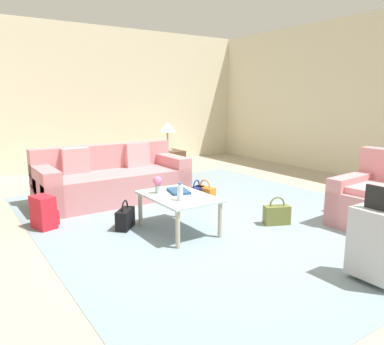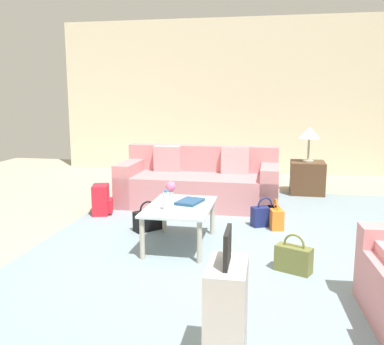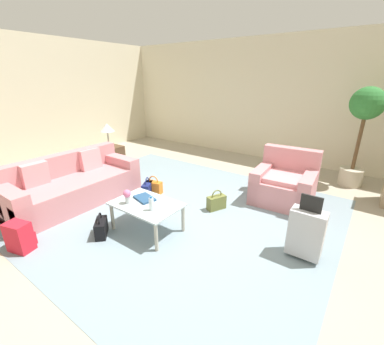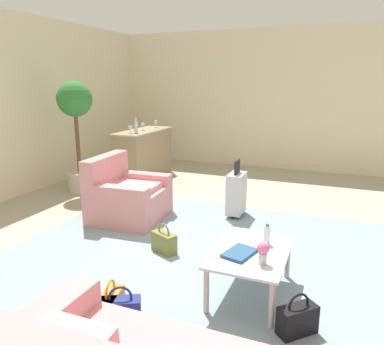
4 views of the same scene
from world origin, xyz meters
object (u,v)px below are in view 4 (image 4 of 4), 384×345
(flower_vase, at_px, (263,251))
(bar_console, at_px, (144,153))
(coffee_table_book, at_px, (240,253))
(handbag_olive, at_px, (164,242))
(potted_ficus, at_px, (76,120))
(handbag_navy, at_px, (121,311))
(handbag_black, at_px, (297,319))
(coffee_table, at_px, (251,256))
(armchair, at_px, (125,198))
(water_bottle, at_px, (267,235))
(handbag_orange, at_px, (111,305))
(suitcase_silver, at_px, (236,193))
(wine_glass_leftmost, at_px, (130,128))
(wine_glass_right_of_centre, at_px, (156,122))
(wine_bottle_clear, at_px, (136,127))
(wine_glass_left_of_centre, at_px, (143,125))

(flower_vase, distance_m, bar_console, 4.94)
(coffee_table_book, height_order, handbag_olive, coffee_table_book)
(flower_vase, xyz_separation_m, potted_ficus, (2.42, 3.85, 0.74))
(handbag_navy, bearing_deg, handbag_black, -71.99)
(coffee_table, bearing_deg, bar_console, 41.53)
(armchair, bearing_deg, coffee_table, -120.75)
(armchair, xyz_separation_m, coffee_table, (-1.29, -2.18, 0.08))
(armchair, height_order, water_bottle, armchair)
(handbag_orange, xyz_separation_m, potted_ficus, (3.03, 2.71, 1.17))
(water_bottle, height_order, flower_vase, flower_vase)
(armchair, distance_m, suitcase_silver, 1.64)
(wine_glass_leftmost, height_order, wine_glass_right_of_centre, same)
(coffee_table, bearing_deg, wine_glass_right_of_centre, 37.40)
(water_bottle, relative_size, handbag_orange, 0.57)
(suitcase_silver, xyz_separation_m, handbag_navy, (-2.87, 0.16, -0.23))
(wine_glass_right_of_centre, relative_size, wine_bottle_clear, 0.51)
(coffee_table, relative_size, water_bottle, 4.77)
(bar_console, relative_size, handbag_orange, 4.29)
(water_bottle, height_order, handbag_black, water_bottle)
(coffee_table_book, bearing_deg, handbag_navy, 148.72)
(coffee_table, height_order, coffee_table_book, coffee_table_book)
(handbag_black, bearing_deg, handbag_navy, 108.01)
(water_bottle, xyz_separation_m, wine_glass_right_of_centre, (3.82, 3.18, 0.57))
(coffee_table_book, xyz_separation_m, suitcase_silver, (2.12, 0.62, -0.10))
(bar_console, height_order, suitcase_silver, bar_console)
(armchair, distance_m, potted_ficus, 2.03)
(coffee_table_book, bearing_deg, wine_glass_left_of_centre, 54.68)
(wine_glass_leftmost, bearing_deg, handbag_orange, -151.30)
(wine_glass_right_of_centre, height_order, handbag_navy, wine_glass_right_of_centre)
(armchair, distance_m, bar_console, 2.40)
(suitcase_silver, xyz_separation_m, handbag_olive, (-1.52, 0.44, -0.23))
(wine_glass_leftmost, height_order, handbag_black, wine_glass_leftmost)
(wine_glass_leftmost, relative_size, handbag_navy, 0.43)
(water_bottle, bearing_deg, flower_vase, -173.21)
(wine_glass_leftmost, height_order, handbag_orange, wine_glass_leftmost)
(wine_bottle_clear, bearing_deg, wine_glass_right_of_centre, 4.96)
(wine_glass_right_of_centre, distance_m, potted_ficus, 1.94)
(armchair, bearing_deg, handbag_orange, -150.80)
(handbag_olive, bearing_deg, handbag_navy, -168.29)
(coffee_table_book, bearing_deg, flower_vase, -98.65)
(coffee_table_book, bearing_deg, coffee_table, -18.84)
(handbag_orange, distance_m, potted_ficus, 4.23)
(coffee_table, height_order, potted_ficus, potted_ficus)
(coffee_table, distance_m, wine_glass_right_of_centre, 5.12)
(handbag_navy, relative_size, handbag_orange, 1.00)
(wine_glass_leftmost, relative_size, wine_bottle_clear, 0.51)
(coffee_table, relative_size, bar_console, 0.63)
(water_bottle, bearing_deg, wine_glass_leftmost, 48.82)
(flower_vase, relative_size, handbag_black, 0.57)
(armchair, distance_m, wine_glass_left_of_centre, 2.52)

